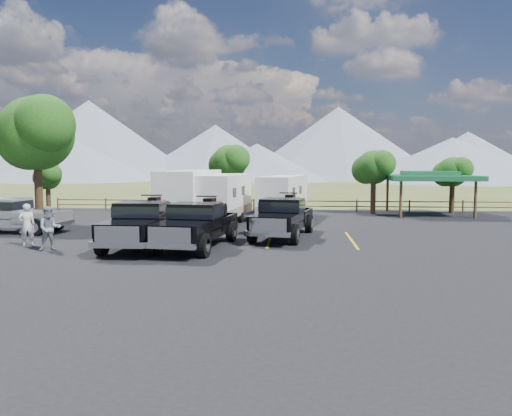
# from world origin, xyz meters

# --- Properties ---
(ground) EXTENTS (320.00, 320.00, 0.00)m
(ground) POSITION_xyz_m (0.00, 0.00, 0.00)
(ground) COLOR #405122
(ground) RESTS_ON ground
(asphalt_lot) EXTENTS (44.00, 34.00, 0.04)m
(asphalt_lot) POSITION_xyz_m (0.00, 3.00, 0.02)
(asphalt_lot) COLOR black
(asphalt_lot) RESTS_ON ground
(stall_lines) EXTENTS (12.12, 5.50, 0.01)m
(stall_lines) POSITION_xyz_m (0.00, 4.00, 0.04)
(stall_lines) COLOR gold
(stall_lines) RESTS_ON asphalt_lot
(tree_big_nw) EXTENTS (5.54, 5.18, 7.84)m
(tree_big_nw) POSITION_xyz_m (-12.55, 9.03, 5.60)
(tree_big_nw) COLOR #302012
(tree_big_nw) RESTS_ON ground
(tree_ne_a) EXTENTS (3.11, 2.92, 4.76)m
(tree_ne_a) POSITION_xyz_m (8.97, 17.01, 3.48)
(tree_ne_a) COLOR #302012
(tree_ne_a) RESTS_ON ground
(tree_ne_b) EXTENTS (2.77, 2.59, 4.27)m
(tree_ne_b) POSITION_xyz_m (14.98, 18.01, 3.13)
(tree_ne_b) COLOR #302012
(tree_ne_b) RESTS_ON ground
(tree_north) EXTENTS (3.46, 3.24, 5.25)m
(tree_north) POSITION_xyz_m (-2.03, 19.02, 3.83)
(tree_north) COLOR #302012
(tree_north) RESTS_ON ground
(tree_nw_small) EXTENTS (2.59, 2.43, 3.85)m
(tree_nw_small) POSITION_xyz_m (-16.02, 17.01, 2.78)
(tree_nw_small) COLOR #302012
(tree_nw_small) RESTS_ON ground
(rail_fence) EXTENTS (36.12, 0.12, 1.00)m
(rail_fence) POSITION_xyz_m (2.00, 18.50, 0.61)
(rail_fence) COLOR brown
(rail_fence) RESTS_ON ground
(pavilion) EXTENTS (6.20, 6.20, 3.22)m
(pavilion) POSITION_xyz_m (13.00, 17.00, 2.79)
(pavilion) COLOR brown
(pavilion) RESTS_ON ground
(mountain_range) EXTENTS (209.00, 71.00, 20.00)m
(mountain_range) POSITION_xyz_m (-7.63, 105.98, 7.87)
(mountain_range) COLOR gray
(mountain_range) RESTS_ON ground
(rig_left) EXTENTS (2.42, 6.81, 2.27)m
(rig_left) POSITION_xyz_m (-3.59, 1.41, 1.13)
(rig_left) COLOR black
(rig_left) RESTS_ON asphalt_lot
(rig_center) EXTENTS (3.04, 6.93, 2.24)m
(rig_center) POSITION_xyz_m (-1.10, 1.34, 1.12)
(rig_center) COLOR black
(rig_center) RESTS_ON asphalt_lot
(rig_right) EXTENTS (3.29, 6.90, 2.21)m
(rig_right) POSITION_xyz_m (2.64, 4.80, 1.10)
(rig_right) COLOR black
(rig_right) RESTS_ON asphalt_lot
(trailer_left) EXTENTS (2.91, 9.51, 3.30)m
(trailer_left) POSITION_xyz_m (-3.42, 10.67, 1.77)
(trailer_left) COLOR white
(trailer_left) RESTS_ON asphalt_lot
(trailer_center) EXTENTS (3.00, 8.82, 3.05)m
(trailer_center) POSITION_xyz_m (-1.27, 10.57, 1.64)
(trailer_center) COLOR white
(trailer_center) RESTS_ON asphalt_lot
(trailer_right) EXTENTS (3.43, 8.35, 2.89)m
(trailer_right) POSITION_xyz_m (2.42, 13.63, 1.55)
(trailer_right) COLOR white
(trailer_right) RESTS_ON asphalt_lot
(pickup_silver) EXTENTS (6.36, 2.56, 1.87)m
(pickup_silver) POSITION_xyz_m (-12.01, 5.21, 1.01)
(pickup_silver) COLOR #9B9FA4
(pickup_silver) RESTS_ON asphalt_lot
(person_a) EXTENTS (0.85, 0.78, 1.94)m
(person_a) POSITION_xyz_m (-8.89, 1.08, 1.01)
(person_a) COLOR silver
(person_a) RESTS_ON asphalt_lot
(person_b) EXTENTS (1.16, 1.08, 1.91)m
(person_b) POSITION_xyz_m (-7.30, 0.05, 0.99)
(person_b) COLOR gray
(person_b) RESTS_ON asphalt_lot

